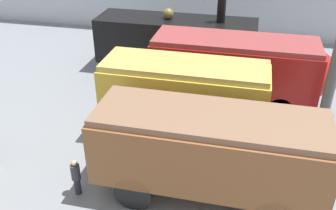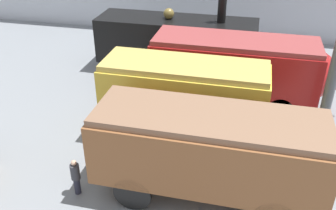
# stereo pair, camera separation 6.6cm
# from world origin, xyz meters

# --- Properties ---
(ground_plane) EXTENTS (80.00, 80.00, 0.00)m
(ground_plane) POSITION_xyz_m (0.00, 0.00, 0.00)
(ground_plane) COLOR gray
(steam_locomotive) EXTENTS (9.59, 2.81, 5.34)m
(steam_locomotive) POSITION_xyz_m (-0.96, 8.25, 1.97)
(steam_locomotive) COLOR black
(steam_locomotive) RESTS_ON ground_plane
(streamlined_locomotive) EXTENTS (10.11, 2.90, 3.59)m
(streamlined_locomotive) POSITION_xyz_m (3.48, 4.75, 2.17)
(streamlined_locomotive) COLOR maroon
(streamlined_locomotive) RESTS_ON ground_plane
(passenger_coach_vintage) EXTENTS (7.09, 2.57, 3.67)m
(passenger_coach_vintage) POSITION_xyz_m (0.93, 1.06, 2.13)
(passenger_coach_vintage) COLOR gold
(passenger_coach_vintage) RESTS_ON ground_plane
(passenger_coach_wooden) EXTENTS (8.02, 2.87, 3.46)m
(passenger_coach_wooden) POSITION_xyz_m (2.49, -2.47, 2.15)
(passenger_coach_wooden) COLOR brown
(passenger_coach_wooden) RESTS_ON ground_plane
(visitor_person) EXTENTS (0.34, 0.34, 1.52)m
(visitor_person) POSITION_xyz_m (-2.18, -3.54, 0.82)
(visitor_person) COLOR #262633
(visitor_person) RESTS_ON ground_plane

